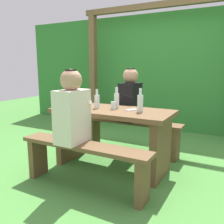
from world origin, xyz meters
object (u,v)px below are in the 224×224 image
bench_near (84,157)px  bottle_center (140,103)px  picnic_table (112,128)px  bottle_left (117,100)px  bottle_right (97,101)px  drinking_glass (114,106)px  bench_far (132,130)px  person_white_shirt (72,109)px  cell_phone (131,110)px  person_black_coat (130,97)px

bench_near → bottle_center: bottle_center is taller
picnic_table → bottle_center: 0.48m
bottle_left → bottle_right: bearing=-148.1°
picnic_table → drinking_glass: drinking_glass is taller
bench_near → bottle_center: 0.84m
bottle_left → bottle_center: bearing=-16.9°
bench_far → person_white_shirt: size_ratio=1.95×
bottle_right → cell_phone: bearing=8.8°
bottle_right → bottle_left: bearing=31.9°
picnic_table → bottle_right: bottle_right is taller
bench_near → bottle_center: size_ratio=5.36×
person_black_coat → bottle_right: person_black_coat is taller
bench_far → cell_phone: 0.70m
drinking_glass → bottle_right: size_ratio=0.39×
drinking_glass → cell_phone: size_ratio=0.64×
bench_far → person_black_coat: bearing=-174.0°
bench_far → bottle_left: size_ratio=5.57×
bench_far → drinking_glass: size_ratio=15.66×
person_white_shirt → cell_phone: (0.35, 0.63, -0.08)m
person_white_shirt → bottle_right: 0.57m
drinking_glass → cell_phone: bearing=11.1°
bench_far → bench_near: bearing=-90.0°
person_white_shirt → person_black_coat: 1.17m
bench_near → person_black_coat: size_ratio=1.95×
drinking_glass → bottle_left: (-0.01, 0.10, 0.06)m
picnic_table → cell_phone: 0.32m
bottle_center → bench_far: bearing=120.9°
bottle_right → cell_phone: size_ratio=1.62×
bottle_left → cell_phone: (0.22, -0.06, -0.10)m
bench_far → bottle_left: bottle_left is taller
bottle_left → bottle_center: bottle_center is taller
bottle_right → bottle_center: size_ratio=0.87×
picnic_table → bottle_center: bottle_center is taller
bench_near → bench_far: 1.17m
bottle_right → drinking_glass: bearing=6.5°
person_white_shirt → drinking_glass: 0.61m
person_black_coat → bottle_left: size_ratio=2.86×
person_white_shirt → bottle_center: size_ratio=2.75×
picnic_table → bench_near: (0.00, -0.59, -0.16)m
bench_far → picnic_table: bearing=-90.0°
person_white_shirt → drinking_glass: person_white_shirt is taller
bench_near → bottle_left: bearing=89.6°
bench_near → drinking_glass: 0.73m
bench_far → drinking_glass: 0.72m
bench_near → cell_phone: (0.22, 0.63, 0.39)m
bottle_left → cell_phone: size_ratio=1.80×
bottle_right → bench_far: bearing=72.2°
person_white_shirt → bottle_center: person_white_shirt is taller
bench_near → picnic_table: bearing=90.0°
bench_far → bottle_center: bottle_center is taller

